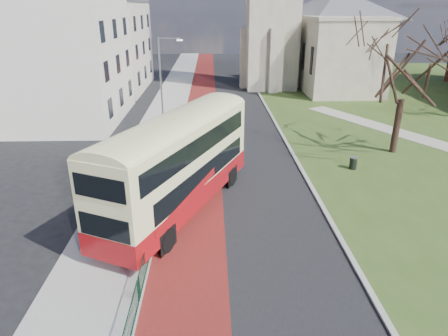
{
  "coord_description": "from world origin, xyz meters",
  "views": [
    {
      "loc": [
        -0.12,
        -17.48,
        10.59
      ],
      "look_at": [
        0.58,
        3.56,
        2.0
      ],
      "focal_mm": 32.0,
      "sensor_mm": 36.0,
      "label": 1
    }
  ],
  "objects_px": {
    "bus": "(178,160)",
    "litter_bin": "(353,163)",
    "streetlamp": "(162,79)",
    "winter_tree_near": "(409,54)"
  },
  "relations": [
    {
      "from": "bus",
      "to": "winter_tree_near",
      "type": "relative_size",
      "value": 1.18
    },
    {
      "from": "streetlamp",
      "to": "bus",
      "type": "height_order",
      "value": "streetlamp"
    },
    {
      "from": "streetlamp",
      "to": "bus",
      "type": "relative_size",
      "value": 0.64
    },
    {
      "from": "streetlamp",
      "to": "bus",
      "type": "distance_m",
      "value": 15.96
    },
    {
      "from": "bus",
      "to": "litter_bin",
      "type": "bearing_deg",
      "value": 50.63
    },
    {
      "from": "streetlamp",
      "to": "litter_bin",
      "type": "bearing_deg",
      "value": -35.63
    },
    {
      "from": "winter_tree_near",
      "to": "litter_bin",
      "type": "bearing_deg",
      "value": -141.7
    },
    {
      "from": "streetlamp",
      "to": "winter_tree_near",
      "type": "height_order",
      "value": "winter_tree_near"
    },
    {
      "from": "litter_bin",
      "to": "winter_tree_near",
      "type": "bearing_deg",
      "value": 38.3
    },
    {
      "from": "winter_tree_near",
      "to": "streetlamp",
      "type": "bearing_deg",
      "value": 159.93
    }
  ]
}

